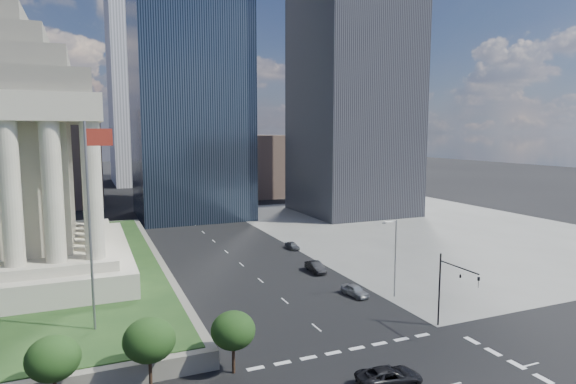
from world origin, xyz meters
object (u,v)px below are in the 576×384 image
traffic_signal_ne (451,283)px  parked_sedan_near (355,290)px  parked_sedan_mid (316,267)px  flagpole (91,215)px  parked_sedan_far (292,245)px  street_lamp_north (394,254)px  pickup_truck (389,377)px

traffic_signal_ne → parked_sedan_near: bearing=104.6°
traffic_signal_ne → parked_sedan_mid: (-3.50, 24.98, -4.47)m
flagpole → parked_sedan_far: (33.33, 29.31, -12.47)m
street_lamp_north → pickup_truck: bearing=-125.9°
street_lamp_north → parked_sedan_far: (-1.83, 28.31, -5.01)m
traffic_signal_ne → street_lamp_north: size_ratio=0.80×
flagpole → pickup_truck: bearing=-37.6°
flagpole → traffic_signal_ne: size_ratio=2.50×
traffic_signal_ne → street_lamp_north: bearing=85.8°
traffic_signal_ne → parked_sedan_near: traffic_signal_ne is taller
traffic_signal_ne → parked_sedan_mid: bearing=98.0°
street_lamp_north → parked_sedan_mid: street_lamp_north is taller
street_lamp_north → parked_sedan_near: bearing=153.3°
street_lamp_north → parked_sedan_mid: bearing=107.6°
parked_sedan_far → pickup_truck: bearing=-106.2°
street_lamp_north → parked_sedan_far: bearing=93.7°
flagpole → street_lamp_north: size_ratio=2.00×
flagpole → parked_sedan_mid: 36.30m
flagpole → parked_sedan_near: size_ratio=4.67×
traffic_signal_ne → parked_sedan_near: size_ratio=1.87×
parked_sedan_mid → parked_sedan_near: bearing=-88.7°
flagpole → street_lamp_north: 35.95m
street_lamp_north → parked_sedan_mid: size_ratio=2.11×
street_lamp_north → pickup_truck: street_lamp_north is taller
parked_sedan_far → parked_sedan_near: bearing=-98.1°
traffic_signal_ne → parked_sedan_far: size_ratio=2.10×
traffic_signal_ne → parked_sedan_mid: 25.62m
pickup_truck → parked_sedan_far: pickup_truck is taller
street_lamp_north → parked_sedan_far: size_ratio=2.62×
pickup_truck → parked_sedan_far: 47.70m
flagpole → parked_sedan_mid: flagpole is taller
parked_sedan_near → street_lamp_north: bearing=-35.2°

